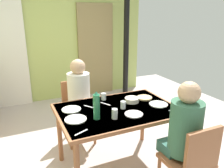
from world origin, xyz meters
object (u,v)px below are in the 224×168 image
Objects in this scene: dining_table at (117,115)px; water_bottle_green_near at (96,106)px; person_near_diner at (184,126)px; person_far_diner at (79,92)px; chair_near_diner at (192,161)px; chair_far_diner at (77,107)px; serving_bowl_center at (132,100)px.

dining_table is 4.48× the size of water_bottle_green_near.
person_far_diner is at bearing 114.40° from person_near_diner.
water_bottle_green_near is at bearing 141.33° from person_near_diner.
dining_table is 0.91m from chair_near_diner.
dining_table is 0.87m from chair_far_diner.
serving_bowl_center is (0.25, 0.11, 0.10)m from dining_table.
person_near_diner reaches higher than serving_bowl_center.
chair_near_diner reaches higher than serving_bowl_center.
chair_far_diner is at bearing -90.00° from person_far_diner.
chair_near_diner reaches higher than dining_table.
person_far_diner reaches higher than chair_far_diner.
person_near_diner reaches higher than dining_table.
person_near_diner is (0.36, -0.67, 0.10)m from dining_table.
serving_bowl_center is (0.55, 0.25, -0.11)m from water_bottle_green_near.
dining_table is at bearing -155.93° from serving_bowl_center.
person_near_diner is at bearing 114.40° from person_far_diner.
chair_far_diner is 1.13× the size of person_far_diner.
person_near_diner is 1.00× the size of person_far_diner.
person_far_diner reaches higher than chair_near_diner.
serving_bowl_center is at bearing 24.52° from water_bottle_green_near.
chair_far_diner is 0.90m from serving_bowl_center.
person_near_diner reaches higher than chair_near_diner.
person_far_diner is (-0.61, 1.35, 0.00)m from person_near_diner.
water_bottle_green_near is 0.61m from serving_bowl_center.
person_near_diner reaches higher than chair_far_diner.
chair_far_diner is 1.63m from person_near_diner.
person_near_diner and person_far_diner have the same top height.
dining_table is 1.53× the size of chair_near_diner.
person_near_diner reaches higher than water_bottle_green_near.
serving_bowl_center reaches higher than dining_table.
water_bottle_green_near reaches higher than dining_table.
person_far_diner is at bearing 110.15° from dining_table.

